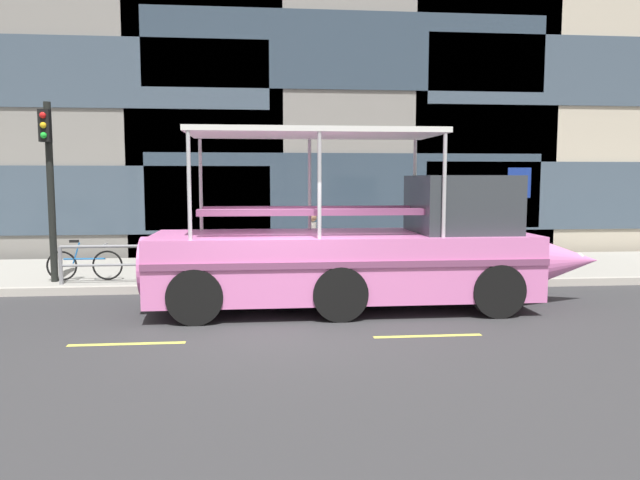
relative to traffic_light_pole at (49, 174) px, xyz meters
name	(u,v)px	position (x,y,z in m)	size (l,w,h in m)	color
ground_plane	(279,323)	(5.08, -3.81, -2.67)	(120.00, 120.00, 0.00)	#333335
sidewalk	(272,271)	(5.08, 1.79, -2.58)	(32.00, 4.80, 0.18)	#99968E
curb_edge	(274,287)	(5.08, -0.70, -2.58)	(32.00, 0.18, 0.18)	#B2ADA3
lane_centreline	(281,340)	(5.08, -4.92, -2.67)	(25.80, 0.12, 0.01)	#DBD64C
curb_guardrail	(311,255)	(5.96, -0.36, -1.89)	(11.45, 0.09, 0.89)	gray
traffic_light_pole	(49,174)	(0.00, 0.00, 0.00)	(0.24, 0.46, 4.11)	black
parking_sign	(518,202)	(11.29, 0.36, -0.69)	(0.60, 0.12, 2.66)	#4C4F54
leaned_bicycle	(85,265)	(0.66, 0.16, -2.12)	(1.74, 0.46, 0.96)	black
duck_tour_boat	(370,252)	(6.92, -2.64, -1.55)	(9.20, 2.48, 3.49)	pink
pedestrian_near_bow	(453,231)	(9.87, 1.17, -1.48)	(0.35, 0.37, 1.67)	black
pedestrian_mid_left	(313,237)	(6.10, 0.81, -1.58)	(0.21, 0.43, 1.51)	#47423D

